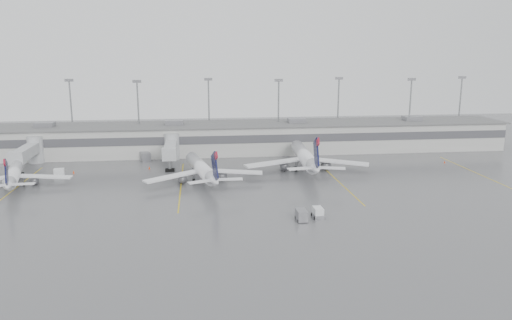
{
  "coord_description": "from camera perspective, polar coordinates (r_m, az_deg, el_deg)",
  "views": [
    {
      "loc": [
        -13.69,
        -82.91,
        29.1
      ],
      "look_at": [
        -0.9,
        24.0,
        5.0
      ],
      "focal_mm": 35.0,
      "sensor_mm": 36.0,
      "label": 1
    }
  ],
  "objects": [
    {
      "name": "gse_uld_b",
      "position": [
        129.49,
        -6.92,
        -0.11
      ],
      "size": [
        2.55,
        2.08,
        1.56
      ],
      "primitive_type": "cube",
      "rotation": [
        0.0,
        0.0,
        0.32
      ],
      "color": "white",
      "rests_on": "ground"
    },
    {
      "name": "jet_mid_right",
      "position": [
        121.55,
        5.66,
        0.35
      ],
      "size": [
        30.25,
        33.96,
        10.98
      ],
      "rotation": [
        0.0,
        0.0,
        -0.05
      ],
      "color": "white",
      "rests_on": "ground"
    },
    {
      "name": "jet_bridge_left",
      "position": [
        137.59,
        -24.38,
        0.91
      ],
      "size": [
        4.0,
        17.2,
        7.0
      ],
      "color": "#ABAEB0",
      "rests_on": "ground"
    },
    {
      "name": "cone_d",
      "position": [
        138.58,
        20.75,
        -0.2
      ],
      "size": [
        0.41,
        0.41,
        0.66
      ],
      "primitive_type": "cone",
      "color": "#EB3804",
      "rests_on": "ground"
    },
    {
      "name": "stand_markings",
      "position": [
        111.65,
        0.46,
        -2.49
      ],
      "size": [
        105.25,
        40.0,
        0.01
      ],
      "color": "gold",
      "rests_on": "ground"
    },
    {
      "name": "ground",
      "position": [
        88.93,
        2.43,
        -6.5
      ],
      "size": [
        260.0,
        260.0,
        0.0
      ],
      "primitive_type": "plane",
      "color": "#505052",
      "rests_on": "ground"
    },
    {
      "name": "baggage_tug",
      "position": [
        88.86,
        7.08,
        -6.11
      ],
      "size": [
        1.96,
        2.95,
        1.86
      ],
      "rotation": [
        0.0,
        0.0,
        0.03
      ],
      "color": "white",
      "rests_on": "ground"
    },
    {
      "name": "jet_bridge_right",
      "position": [
        131.26,
        -9.67,
        1.35
      ],
      "size": [
        4.0,
        17.2,
        7.0
      ],
      "color": "#ABAEB0",
      "rests_on": "ground"
    },
    {
      "name": "light_masts",
      "position": [
        148.29,
        -1.49,
        6.0
      ],
      "size": [
        142.4,
        8.0,
        20.6
      ],
      "color": "gray",
      "rests_on": "ground"
    },
    {
      "name": "gse_loader",
      "position": [
        135.26,
        -12.55,
        0.38
      ],
      "size": [
        3.32,
        4.21,
        2.3
      ],
      "primitive_type": "cube",
      "rotation": [
        0.0,
        0.0,
        0.31
      ],
      "color": "slate",
      "rests_on": "ground"
    },
    {
      "name": "gse_uld_c",
      "position": [
        131.56,
        5.78,
        0.18
      ],
      "size": [
        2.67,
        1.86,
        1.82
      ],
      "primitive_type": "cube",
      "rotation": [
        0.0,
        0.0,
        -0.06
      ],
      "color": "white",
      "rests_on": "ground"
    },
    {
      "name": "cone_a",
      "position": [
        126.64,
        -20.12,
        -1.3
      ],
      "size": [
        0.43,
        0.43,
        0.68
      ],
      "primitive_type": "cone",
      "color": "#EB3804",
      "rests_on": "ground"
    },
    {
      "name": "baggage_cart",
      "position": [
        86.97,
        5.22,
        -6.29
      ],
      "size": [
        1.81,
        3.05,
        1.93
      ],
      "rotation": [
        0.0,
        0.0,
        0.03
      ],
      "color": "slate",
      "rests_on": "ground"
    },
    {
      "name": "cone_b",
      "position": [
        125.91,
        -12.1,
        -0.87
      ],
      "size": [
        0.44,
        0.44,
        0.7
      ],
      "primitive_type": "cone",
      "color": "#EB3804",
      "rests_on": "ground"
    },
    {
      "name": "jet_far_left",
      "position": [
        119.23,
        -25.97,
        -1.48
      ],
      "size": [
        23.3,
        26.42,
        8.69
      ],
      "rotation": [
        0.0,
        0.0,
        0.24
      ],
      "color": "white",
      "rests_on": "ground"
    },
    {
      "name": "terminal",
      "position": [
        143.74,
        -1.26,
        2.63
      ],
      "size": [
        152.0,
        17.0,
        9.45
      ],
      "color": "#AFAFAA",
      "rests_on": "ground"
    },
    {
      "name": "gse_uld_a",
      "position": [
        125.77,
        -21.58,
        -1.29
      ],
      "size": [
        2.48,
        1.84,
        1.62
      ],
      "primitive_type": "cube",
      "rotation": [
        0.0,
        0.0,
        0.15
      ],
      "color": "white",
      "rests_on": "ground"
    },
    {
      "name": "cone_c",
      "position": [
        123.04,
        6.26,
        -0.98
      ],
      "size": [
        0.42,
        0.42,
        0.66
      ],
      "primitive_type": "cone",
      "color": "#EB3804",
      "rests_on": "ground"
    },
    {
      "name": "jet_mid_left",
      "position": [
        111.35,
        -6.16,
        -1.01
      ],
      "size": [
        26.22,
        29.67,
        9.69
      ],
      "rotation": [
        0.0,
        0.0,
        0.2
      ],
      "color": "white",
      "rests_on": "ground"
    }
  ]
}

